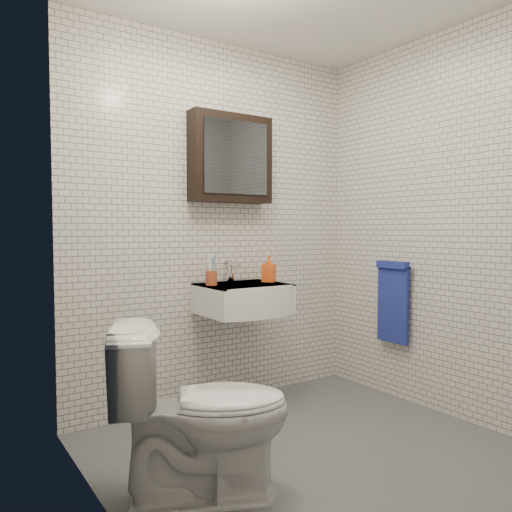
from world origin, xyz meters
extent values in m
cube|color=#47494F|center=(0.00, 0.00, 0.01)|extent=(2.20, 2.00, 0.01)
cube|color=silver|center=(0.00, 1.00, 1.25)|extent=(2.20, 0.02, 2.50)
cube|color=silver|center=(0.00, -1.00, 1.25)|extent=(2.20, 0.02, 2.50)
cube|color=silver|center=(-1.10, 0.00, 1.25)|extent=(0.02, 2.00, 2.50)
cube|color=silver|center=(1.10, 0.00, 1.25)|extent=(0.02, 2.00, 2.50)
cube|color=white|center=(0.05, 0.78, 0.75)|extent=(0.55, 0.45, 0.20)
cylinder|color=silver|center=(0.05, 0.80, 0.84)|extent=(0.31, 0.31, 0.02)
cylinder|color=silver|center=(0.05, 0.80, 0.85)|extent=(0.04, 0.04, 0.01)
cube|color=white|center=(0.05, 0.78, 0.84)|extent=(0.55, 0.45, 0.01)
cylinder|color=silver|center=(0.05, 0.94, 0.88)|extent=(0.06, 0.06, 0.06)
cylinder|color=silver|center=(0.05, 0.94, 0.94)|extent=(0.03, 0.03, 0.08)
cylinder|color=silver|center=(0.05, 0.88, 0.97)|extent=(0.02, 0.12, 0.02)
cube|color=silver|center=(0.05, 0.97, 0.99)|extent=(0.02, 0.09, 0.01)
cube|color=black|center=(0.05, 0.93, 1.70)|extent=(0.60, 0.14, 0.60)
cube|color=#3F444C|center=(0.05, 0.85, 1.70)|extent=(0.49, 0.01, 0.49)
cylinder|color=silver|center=(1.06, 0.35, 0.95)|extent=(0.02, 0.30, 0.02)
cylinder|color=silver|center=(1.08, 0.48, 0.95)|extent=(0.04, 0.02, 0.02)
cylinder|color=silver|center=(1.08, 0.22, 0.95)|extent=(0.04, 0.02, 0.02)
cube|color=#2622A0|center=(1.05, 0.35, 0.68)|extent=(0.03, 0.26, 0.54)
cube|color=#2622A0|center=(1.04, 0.35, 0.96)|extent=(0.05, 0.26, 0.05)
cylinder|color=#A04328|center=(-0.17, 0.82, 0.90)|extent=(0.10, 0.10, 0.10)
cylinder|color=white|center=(-0.18, 0.81, 0.96)|extent=(0.02, 0.03, 0.18)
cylinder|color=#3F7ECA|center=(-0.15, 0.81, 0.95)|extent=(0.01, 0.02, 0.16)
cylinder|color=white|center=(-0.17, 0.83, 0.96)|extent=(0.02, 0.03, 0.19)
cylinder|color=#3F7ECA|center=(-0.15, 0.83, 0.95)|extent=(0.02, 0.04, 0.17)
imported|color=orange|center=(0.27, 0.78, 0.94)|extent=(0.12, 0.12, 0.19)
imported|color=white|center=(-0.70, -0.07, 0.40)|extent=(0.90, 0.73, 0.80)
camera|label=1|loc=(-1.72, -2.04, 1.21)|focal=35.00mm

